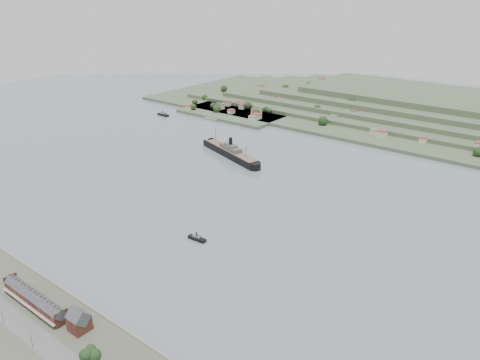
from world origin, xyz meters
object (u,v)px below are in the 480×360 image
Objects in this scene: steamship at (228,151)px; fig_tree at (90,355)px; gabled_building at (79,320)px; tugboat at (197,238)px; terrace_row at (35,299)px.

fig_tree is (146.80, -281.84, 4.35)m from steamship.
steamship is 317.81m from fig_tree.
tugboat is (-19.00, 111.89, -6.55)m from gabled_building.
terrace_row reaches higher than tugboat.
terrace_row is 4.73× the size of fig_tree.
gabled_building is at bearing 6.12° from terrace_row.
terrace_row is 3.95× the size of gabled_building.
gabled_building reaches higher than terrace_row.
terrace_row is at bearing -73.32° from steamship.
fig_tree is at bearing -69.54° from tugboat.
fig_tree is at bearing -62.49° from steamship.
gabled_building is at bearing -66.10° from steamship.
steamship is at bearing 117.51° from fig_tree.
tugboat is (100.48, -157.68, -3.19)m from steamship.
gabled_building is (37.50, 4.02, 1.34)m from terrace_row.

